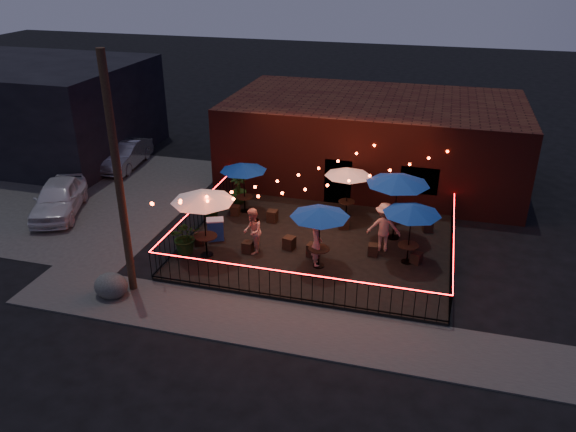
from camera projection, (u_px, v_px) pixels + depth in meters
name	position (u px, v px, depth m)	size (l,w,h in m)	color
ground	(305.00, 273.00, 20.13)	(110.00, 110.00, 0.00)	black
patio	(317.00, 245.00, 21.84)	(10.00, 8.00, 0.15)	black
sidewalk	(280.00, 325.00, 17.29)	(18.00, 2.50, 0.05)	#3D3B39
parking_lot	(79.00, 195.00, 26.48)	(11.00, 12.00, 0.02)	#3D3B39
brick_building	(373.00, 139.00, 27.73)	(14.00, 8.00, 4.00)	#39140F
background_building	(30.00, 108.00, 31.19)	(12.00, 9.00, 5.00)	black
utility_pole	(118.00, 180.00, 17.44)	(0.26, 0.26, 8.00)	#382117
fence_front	(291.00, 286.00, 18.10)	(10.00, 0.04, 1.04)	black
fence_left	(198.00, 217.00, 22.78)	(0.04, 8.00, 1.04)	black
fence_right	(452.00, 248.00, 20.39)	(0.04, 8.00, 1.04)	black
festoon_lights	(291.00, 187.00, 20.77)	(10.02, 8.72, 1.32)	red
cafe_table_0	(203.00, 197.00, 19.99)	(2.95, 2.95, 2.57)	black
cafe_table_1	(243.00, 168.00, 23.65)	(2.49, 2.49, 2.21)	black
cafe_table_2	(320.00, 213.00, 19.35)	(2.58, 2.58, 2.32)	black
cafe_table_3	(348.00, 173.00, 23.25)	(2.37, 2.37, 2.16)	black
cafe_table_4	(412.00, 210.00, 19.62)	(2.19, 2.19, 2.28)	black
cafe_table_5	(398.00, 180.00, 21.19)	(2.68, 2.68, 2.69)	black
bistro_chair_0	(200.00, 239.00, 21.65)	(0.38, 0.38, 0.44)	black
bistro_chair_1	(248.00, 247.00, 21.10)	(0.37, 0.37, 0.43)	black
bistro_chair_2	(235.00, 210.00, 24.06)	(0.36, 0.36, 0.43)	black
bistro_chair_3	(272.00, 216.00, 23.50)	(0.41, 0.41, 0.48)	black
bistro_chair_4	(289.00, 243.00, 21.35)	(0.41, 0.41, 0.48)	black
bistro_chair_5	(313.00, 250.00, 20.84)	(0.41, 0.41, 0.48)	black
bistro_chair_6	(326.00, 218.00, 23.38)	(0.39, 0.39, 0.46)	black
bistro_chair_7	(343.00, 222.00, 22.94)	(0.43, 0.43, 0.51)	black
bistro_chair_8	(373.00, 250.00, 20.90)	(0.36, 0.36, 0.43)	black
bistro_chair_9	(416.00, 258.00, 20.37)	(0.35, 0.35, 0.42)	black
bistro_chair_10	(393.00, 218.00, 23.33)	(0.38, 0.38, 0.45)	black
bistro_chair_11	(428.00, 226.00, 22.71)	(0.39, 0.39, 0.46)	black
patron_a	(316.00, 244.00, 20.00)	(0.62, 0.41, 1.70)	#D89D89
patron_b	(252.00, 231.00, 20.81)	(0.87, 0.67, 1.78)	tan
patron_c	(384.00, 227.00, 20.95)	(1.25, 0.72, 1.93)	tan
potted_shrub_a	(186.00, 237.00, 20.89)	(1.19, 1.03, 1.32)	#183A0F
potted_shrub_b	(213.00, 206.00, 23.14)	(0.83, 0.67, 1.50)	#123B11
potted_shrub_c	(238.00, 189.00, 25.08)	(0.75, 0.75, 1.33)	#1C4013
cooler	(215.00, 229.00, 21.94)	(0.79, 0.70, 0.87)	#1B449F
boulder	(111.00, 286.00, 18.61)	(1.01, 0.86, 0.79)	#42423D
car_white	(59.00, 198.00, 24.35)	(1.74, 4.33, 1.47)	silver
car_silver	(125.00, 155.00, 29.63)	(1.46, 4.18, 1.38)	#93939A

